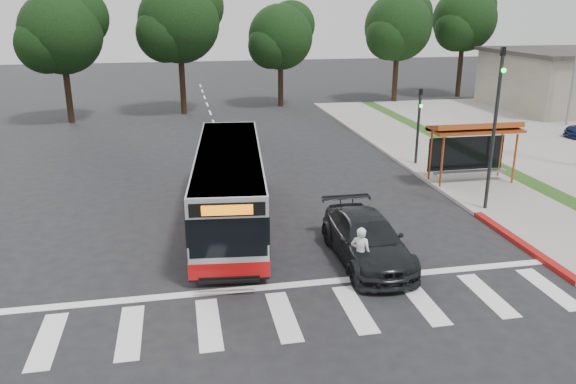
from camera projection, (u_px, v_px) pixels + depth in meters
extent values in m
plane|color=black|center=(257.00, 243.00, 19.75)|extent=(140.00, 140.00, 0.00)
cube|color=gray|center=(444.00, 165.00, 29.20)|extent=(4.00, 40.00, 0.12)
cube|color=#9E9991|center=(408.00, 167.00, 28.83)|extent=(0.30, 40.00, 0.15)
cube|color=maroon|center=(521.00, 244.00, 19.51)|extent=(0.32, 6.00, 0.15)
cube|color=silver|center=(283.00, 316.00, 15.09)|extent=(18.00, 2.60, 0.01)
cylinder|color=#A3451B|center=(442.00, 163.00, 25.10)|extent=(0.10, 0.10, 2.30)
cylinder|color=#A3451B|center=(515.00, 159.00, 25.76)|extent=(0.10, 0.10, 2.30)
cylinder|color=#A3451B|center=(430.00, 156.00, 26.22)|extent=(0.10, 0.10, 2.30)
cylinder|color=#A3451B|center=(500.00, 152.00, 26.88)|extent=(0.10, 0.10, 2.30)
cube|color=#A3451B|center=(475.00, 130.00, 25.58)|extent=(4.20, 1.60, 0.12)
cube|color=#A3451B|center=(475.00, 126.00, 25.58)|extent=(4.20, 1.32, 0.51)
cube|color=black|center=(466.00, 153.00, 26.53)|extent=(3.80, 0.06, 1.60)
cube|color=gray|center=(471.00, 172.00, 26.21)|extent=(3.60, 0.40, 0.08)
cylinder|color=black|center=(494.00, 132.00, 21.88)|extent=(0.14, 0.14, 6.50)
imported|color=black|center=(502.00, 60.00, 21.02)|extent=(0.16, 0.20, 1.00)
sphere|color=#19E533|center=(504.00, 70.00, 20.96)|extent=(0.18, 0.18, 0.18)
cylinder|color=black|center=(418.00, 128.00, 28.80)|extent=(0.14, 0.14, 4.00)
imported|color=black|center=(420.00, 99.00, 28.33)|extent=(0.16, 0.20, 1.00)
sphere|color=#19E533|center=(421.00, 106.00, 28.27)|extent=(0.18, 0.18, 0.18)
cylinder|color=gray|center=(576.00, 59.00, 37.60)|extent=(0.18, 0.18, 9.00)
cylinder|color=black|center=(395.00, 75.00, 48.04)|extent=(0.44, 0.44, 4.40)
sphere|color=black|center=(398.00, 27.00, 46.78)|extent=(5.60, 5.60, 5.60)
sphere|color=black|center=(408.00, 14.00, 47.45)|extent=(4.20, 4.20, 4.20)
sphere|color=black|center=(390.00, 36.00, 46.17)|extent=(3.92, 3.92, 3.92)
cylinder|color=black|center=(460.00, 70.00, 51.15)|extent=(0.44, 0.44, 4.84)
sphere|color=black|center=(464.00, 19.00, 49.76)|extent=(5.60, 5.60, 5.60)
sphere|color=black|center=(473.00, 6.00, 50.40)|extent=(4.20, 4.20, 4.20)
sphere|color=black|center=(457.00, 29.00, 49.17)|extent=(3.92, 3.92, 3.92)
cylinder|color=black|center=(182.00, 82.00, 42.83)|extent=(0.44, 0.44, 4.84)
sphere|color=black|center=(179.00, 22.00, 41.45)|extent=(6.00, 6.00, 6.00)
sphere|color=black|center=(194.00, 6.00, 42.16)|extent=(4.50, 4.50, 4.50)
sphere|color=black|center=(165.00, 33.00, 40.80)|extent=(4.20, 4.20, 4.20)
cylinder|color=black|center=(281.00, 82.00, 46.30)|extent=(0.44, 0.44, 3.96)
sphere|color=black|center=(280.00, 37.00, 45.17)|extent=(5.20, 5.20, 5.20)
sphere|color=black|center=(291.00, 25.00, 45.80)|extent=(3.90, 3.90, 3.90)
sphere|color=black|center=(271.00, 46.00, 44.60)|extent=(3.64, 3.64, 3.64)
cylinder|color=black|center=(68.00, 92.00, 39.57)|extent=(0.44, 0.44, 4.40)
sphere|color=black|center=(61.00, 33.00, 38.32)|extent=(5.60, 5.60, 5.60)
sphere|color=black|center=(78.00, 17.00, 38.99)|extent=(4.20, 4.20, 4.20)
sphere|color=black|center=(45.00, 44.00, 37.70)|extent=(3.92, 3.92, 3.92)
imported|color=white|center=(360.00, 253.00, 16.91)|extent=(0.74, 0.68, 1.69)
imported|color=black|center=(367.00, 239.00, 18.21)|extent=(2.08, 5.11, 1.48)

